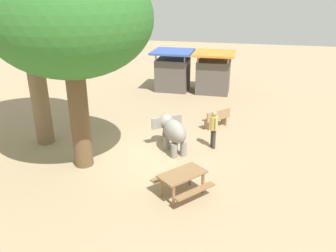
{
  "coord_description": "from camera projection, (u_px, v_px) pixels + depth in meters",
  "views": [
    {
      "loc": [
        3.36,
        -11.6,
        6.23
      ],
      "look_at": [
        0.45,
        1.22,
        0.8
      ],
      "focal_mm": 36.18,
      "sensor_mm": 36.0,
      "label": 1
    }
  ],
  "objects": [
    {
      "name": "wooden_bench",
      "position": [
        217.0,
        118.0,
        16.0
      ],
      "size": [
        1.25,
        1.29,
        0.88
      ],
      "rotation": [
        0.0,
        0.0,
        0.81
      ],
      "color": "#9E7A51",
      "rests_on": "ground_plane"
    },
    {
      "name": "market_stall_blue",
      "position": [
        173.0,
        72.0,
        21.69
      ],
      "size": [
        2.5,
        2.5,
        2.52
      ],
      "color": "#59514C",
      "rests_on": "ground_plane"
    },
    {
      "name": "ground_plane",
      "position": [
        150.0,
        155.0,
        13.52
      ],
      "size": [
        60.0,
        60.0,
        0.0
      ],
      "primitive_type": "plane",
      "color": "tan"
    },
    {
      "name": "market_stall_orange",
      "position": [
        213.0,
        75.0,
        21.16
      ],
      "size": [
        2.5,
        2.5,
        2.52
      ],
      "color": "#59514C",
      "rests_on": "ground_plane"
    },
    {
      "name": "person_handler",
      "position": [
        214.0,
        127.0,
        13.79
      ],
      "size": [
        0.32,
        0.46,
        1.62
      ],
      "rotation": [
        0.0,
        0.0,
        -2.65
      ],
      "color": "#3F3833",
      "rests_on": "ground_plane"
    },
    {
      "name": "picnic_table_near",
      "position": [
        182.0,
        179.0,
        10.74
      ],
      "size": [
        2.1,
        2.1,
        0.78
      ],
      "rotation": [
        0.0,
        0.0,
        0.87
      ],
      "color": "olive",
      "rests_on": "ground_plane"
    },
    {
      "name": "elephant",
      "position": [
        173.0,
        131.0,
        13.58
      ],
      "size": [
        1.76,
        1.87,
        1.37
      ],
      "rotation": [
        0.0,
        0.0,
        2.2
      ],
      "color": "gray",
      "rests_on": "ground_plane"
    },
    {
      "name": "shade_tree_secondary",
      "position": [
        69.0,
        20.0,
        10.81
      ],
      "size": [
        5.48,
        5.02,
        7.25
      ],
      "color": "brown",
      "rests_on": "ground_plane"
    }
  ]
}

